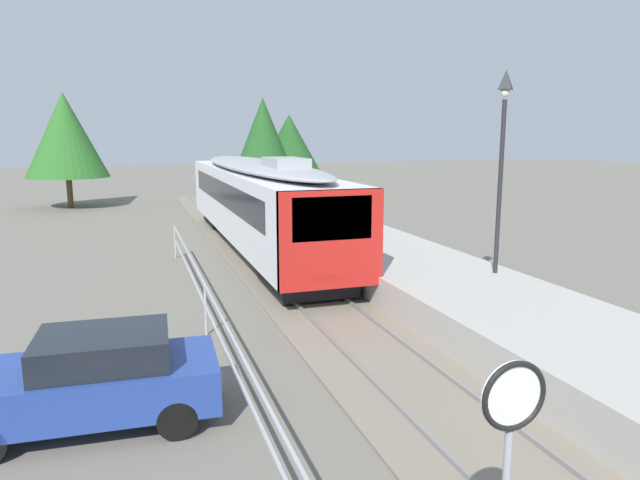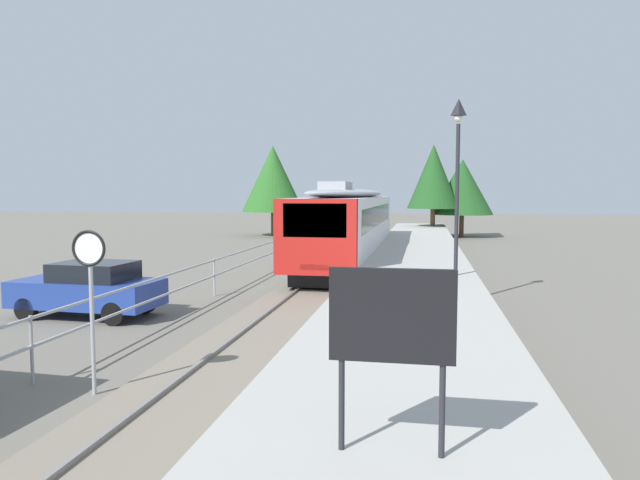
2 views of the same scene
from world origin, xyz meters
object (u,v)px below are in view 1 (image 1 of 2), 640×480
Objects in this scene: commuter_train at (257,198)px; platform_lamp_mid_platform at (503,134)px; parked_hatchback_blue at (92,379)px; speed_limit_sign at (511,438)px.

commuter_train is 3.40× the size of platform_lamp_mid_platform.
platform_lamp_mid_platform reaches higher than parked_hatchback_blue.
commuter_train is 18.89m from speed_limit_sign.
platform_lamp_mid_platform is 1.31× the size of parked_hatchback_blue.
platform_lamp_mid_platform is 11.57m from speed_limit_sign.
platform_lamp_mid_platform is at bearing 20.10° from parked_hatchback_blue.
platform_lamp_mid_platform is at bearing -64.58° from commuter_train.
commuter_train is 4.46× the size of parked_hatchback_blue.
platform_lamp_mid_platform reaches higher than commuter_train.
commuter_train is at bearing 67.21° from parked_hatchback_blue.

